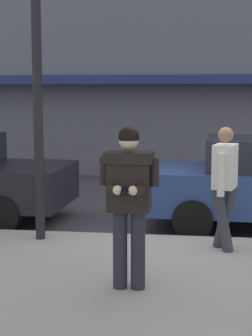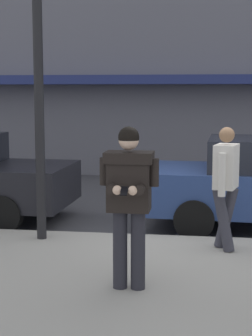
{
  "view_description": "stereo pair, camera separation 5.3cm",
  "coord_description": "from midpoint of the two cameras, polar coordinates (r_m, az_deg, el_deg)",
  "views": [
    {
      "loc": [
        -0.12,
        -8.53,
        2.33
      ],
      "look_at": [
        -0.92,
        -2.56,
        1.49
      ],
      "focal_mm": 60.0,
      "sensor_mm": 36.0,
      "label": 1
    },
    {
      "loc": [
        -0.07,
        -8.52,
        2.33
      ],
      "look_at": [
        -0.92,
        -2.56,
        1.49
      ],
      "focal_mm": 60.0,
      "sensor_mm": 36.0,
      "label": 2
    }
  ],
  "objects": [
    {
      "name": "ground_plane",
      "position": [
        8.84,
        7.98,
        -7.43
      ],
      "size": [
        80.0,
        80.0,
        0.0
      ],
      "primitive_type": "plane",
      "color": "#3D3D42"
    },
    {
      "name": "street_lamp_post",
      "position": [
        8.26,
        -9.3,
        13.46
      ],
      "size": [
        0.36,
        0.36,
        4.88
      ],
      "color": "black",
      "rests_on": "sidewalk"
    },
    {
      "name": "man_texting_on_phone",
      "position": [
        6.09,
        0.06,
        -2.27
      ],
      "size": [
        0.65,
        0.58,
        1.81
      ],
      "color": "#23232B",
      "rests_on": "sidewalk"
    },
    {
      "name": "pedestrian_in_light_coat",
      "position": [
        7.77,
        9.8,
        -1.24
      ],
      "size": [
        0.4,
        0.59,
        1.7
      ],
      "color": "#33333D",
      "rests_on": "sidewalk"
    }
  ]
}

